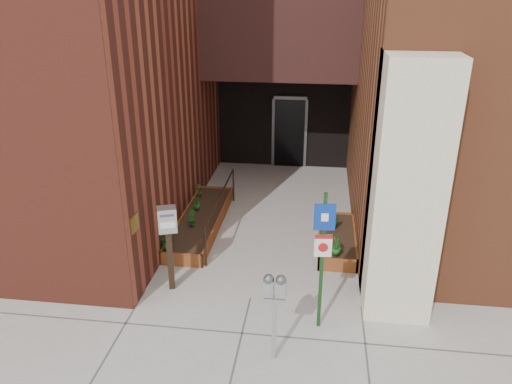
% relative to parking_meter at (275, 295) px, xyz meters
% --- Properties ---
extents(ground, '(80.00, 80.00, 0.00)m').
position_rel_parking_meter_xyz_m(ground, '(-0.57, 1.51, -1.16)').
color(ground, '#9E9991').
rests_on(ground, ground).
extents(planter_left, '(0.90, 3.60, 0.30)m').
position_rel_parking_meter_xyz_m(planter_left, '(-2.12, 4.21, -1.02)').
color(planter_left, brown).
rests_on(planter_left, ground).
extents(planter_right, '(0.80, 2.20, 0.30)m').
position_rel_parking_meter_xyz_m(planter_right, '(1.03, 3.71, -1.02)').
color(planter_right, brown).
rests_on(planter_right, ground).
extents(handrail, '(0.04, 3.34, 0.90)m').
position_rel_parking_meter_xyz_m(handrail, '(-1.62, 4.16, -0.41)').
color(handrail, black).
rests_on(handrail, ground).
extents(parking_meter, '(0.33, 0.15, 1.49)m').
position_rel_parking_meter_xyz_m(parking_meter, '(0.00, 0.00, 0.00)').
color(parking_meter, '#9C9C9E').
rests_on(parking_meter, ground).
extents(sign_post, '(0.33, 0.09, 2.43)m').
position_rel_parking_meter_xyz_m(sign_post, '(0.67, 0.87, 0.34)').
color(sign_post, '#153914').
rests_on(sign_post, ground).
extents(payment_dropbox, '(0.40, 0.34, 1.67)m').
position_rel_parking_meter_xyz_m(payment_dropbox, '(-2.09, 1.66, 0.05)').
color(payment_dropbox, black).
rests_on(payment_dropbox, ground).
extents(shrub_left_a, '(0.51, 0.51, 0.40)m').
position_rel_parking_meter_xyz_m(shrub_left_a, '(-2.42, 2.61, -0.66)').
color(shrub_left_a, '#18541B').
rests_on(shrub_left_a, planter_left).
extents(shrub_left_b, '(0.27, 0.27, 0.35)m').
position_rel_parking_meter_xyz_m(shrub_left_b, '(-2.21, 3.70, -0.68)').
color(shrub_left_b, '#185619').
rests_on(shrub_left_b, planter_left).
extents(shrub_left_c, '(0.25, 0.25, 0.32)m').
position_rel_parking_meter_xyz_m(shrub_left_c, '(-2.31, 4.58, -0.70)').
color(shrub_left_c, '#21611B').
rests_on(shrub_left_c, planter_left).
extents(shrub_left_d, '(0.25, 0.25, 0.34)m').
position_rel_parking_meter_xyz_m(shrub_left_d, '(-2.42, 5.35, -0.69)').
color(shrub_left_d, '#275819').
rests_on(shrub_left_d, planter_left).
extents(shrub_right_a, '(0.23, 0.23, 0.36)m').
position_rel_parking_meter_xyz_m(shrub_right_a, '(0.98, 2.81, -0.67)').
color(shrub_right_a, '#1D611B').
rests_on(shrub_right_a, planter_right).
extents(shrub_right_b, '(0.19, 0.19, 0.34)m').
position_rel_parking_meter_xyz_m(shrub_right_b, '(0.90, 4.33, -0.68)').
color(shrub_right_b, '#2C631C').
rests_on(shrub_right_b, planter_right).
extents(shrub_right_c, '(0.35, 0.35, 0.36)m').
position_rel_parking_meter_xyz_m(shrub_right_c, '(0.94, 3.99, -0.68)').
color(shrub_right_c, '#1B5F1B').
rests_on(shrub_right_c, planter_right).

